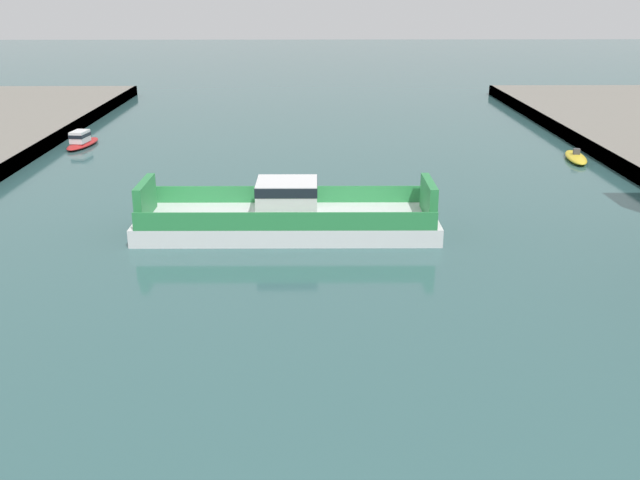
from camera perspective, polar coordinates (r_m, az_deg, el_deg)
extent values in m
cube|color=silver|center=(45.77, -2.55, 1.26)|extent=(18.57, 6.14, 1.10)
cube|color=#2D8947|center=(48.27, -2.44, 3.58)|extent=(17.78, 0.26, 1.10)
cube|color=#2D8947|center=(42.64, -2.71, 1.45)|extent=(17.78, 0.26, 1.10)
cube|color=silver|center=(45.29, -2.58, 3.26)|extent=(3.73, 3.33, 2.22)
cube|color=black|center=(45.09, -2.59, 4.19)|extent=(3.77, 3.37, 0.60)
cube|color=#2D8947|center=(45.79, 8.46, 3.23)|extent=(0.53, 4.20, 2.20)
cube|color=#2D8947|center=(46.47, -13.45, 3.14)|extent=(0.53, 4.20, 2.20)
ellipsoid|color=yellow|center=(68.77, 19.29, 6.09)|extent=(2.38, 5.74, 0.56)
cube|color=#4C4C51|center=(68.66, 19.34, 6.52)|extent=(0.60, 0.48, 0.50)
ellipsoid|color=red|center=(74.42, -17.98, 7.14)|extent=(2.56, 6.18, 0.49)
cube|color=silver|center=(73.87, -18.18, 7.66)|extent=(1.53, 2.24, 1.09)
cube|color=black|center=(73.85, -18.19, 7.76)|extent=(1.57, 2.31, 0.33)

